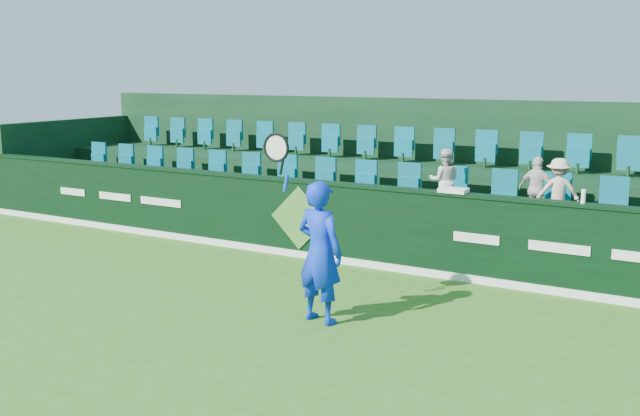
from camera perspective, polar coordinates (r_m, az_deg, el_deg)
The scene contains 13 objects.
ground at distance 9.36m, azimuth -14.23°, elevation -9.18°, with size 60.00×60.00×0.00m, color #316919.
sponsor_hoarding at distance 12.25m, azimuth -1.42°, elevation -0.82°, with size 16.00×0.25×1.35m.
stand_tier_front at distance 13.25m, azimuth 1.02°, elevation -1.15°, with size 16.00×2.00×0.80m, color black.
stand_tier_back at distance 14.87m, azimuth 4.51°, elevation 1.12°, with size 16.00×1.80×1.30m, color black.
stand_rear at distance 15.19m, azimuth 5.25°, elevation 3.47°, with size 16.00×4.10×2.60m.
seat_row_front at distance 13.47m, azimuth 1.84°, elevation 2.07°, with size 13.50×0.50×0.60m, color #056077.
seat_row_back at distance 15.01m, azimuth 5.05°, elevation 4.86°, with size 13.50×0.50×0.60m, color #056077.
tennis_player at distance 9.00m, azimuth -0.05°, elevation -3.46°, with size 1.16×0.55×2.44m.
spectator_left at distance 12.24m, azimuth 9.93°, elevation 2.18°, with size 0.53×0.41×1.08m, color silver.
spectator_middle at distance 11.83m, azimuth 16.97°, elevation 1.45°, with size 0.61×0.25×1.04m, color silver.
spectator_right at distance 11.77m, azimuth 18.50°, elevation 1.30°, with size 0.67×0.38×1.03m, color beige.
towel at distance 11.02m, azimuth 10.63°, elevation 1.41°, with size 0.42×0.27×0.06m, color white.
drinks_bottle at distance 10.56m, azimuth 20.33°, elevation 0.89°, with size 0.06×0.06×0.20m, color white.
Camera 1 is at (6.17, -6.30, 3.15)m, focal length 40.00 mm.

